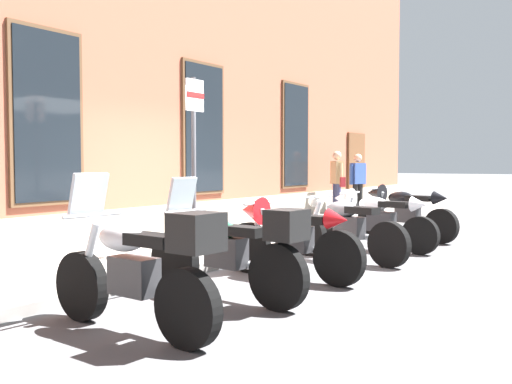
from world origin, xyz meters
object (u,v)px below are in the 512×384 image
Objects in this scene: motorcycle_green_touring at (231,250)px; motorcycle_black_sport at (402,210)px; pedestrian_tan_coat at (337,180)px; parking_sign at (194,142)px; motorcycle_white_sport at (374,217)px; pedestrian_blue_top at (358,180)px; motorcycle_silver_touring at (139,269)px; motorcycle_grey_naked at (346,229)px; motorcycle_red_sport at (287,235)px.

motorcycle_green_touring is 1.03× the size of motorcycle_black_sport.
parking_sign is at bearing -170.25° from pedestrian_tan_coat.
motorcycle_white_sport is 1.33× the size of pedestrian_blue_top.
motorcycle_black_sport is 3.75m from pedestrian_tan_coat.
motorcycle_silver_touring is 10.23m from pedestrian_tan_coat.
motorcycle_white_sport is at bearing -28.19° from parking_sign.
motorcycle_green_touring reaches higher than motorcycle_black_sport.
motorcycle_grey_naked is (4.37, 0.17, -0.09)m from motorcycle_silver_touring.
motorcycle_silver_touring is 5.66m from motorcycle_white_sport.
motorcycle_green_touring is 1.04× the size of motorcycle_red_sport.
motorcycle_red_sport is at bearing -161.89° from pedestrian_blue_top.
pedestrian_tan_coat is at bearing 16.84° from motorcycle_silver_touring.
motorcycle_silver_touring is at bearing -163.16° from pedestrian_tan_coat.
motorcycle_red_sport is 7.54m from pedestrian_tan_coat.
pedestrian_blue_top reaches higher than motorcycle_green_touring.
motorcycle_green_touring is at bearing -161.03° from pedestrian_tan_coat.
motorcycle_green_touring is 2.96m from motorcycle_grey_naked.
motorcycle_green_touring reaches higher than motorcycle_red_sport.
motorcycle_green_touring is 2.52m from parking_sign.
motorcycle_silver_touring is 0.96× the size of motorcycle_white_sport.
motorcycle_grey_naked is at bearing -176.08° from motorcycle_white_sport.
pedestrian_blue_top is (0.96, -0.13, -0.04)m from pedestrian_tan_coat.
motorcycle_silver_touring is 3.54m from parking_sign.
pedestrian_blue_top is (5.08, 2.57, 0.43)m from motorcycle_white_sport.
motorcycle_grey_naked is 1.01× the size of motorcycle_white_sport.
motorcycle_green_touring is at bearing -130.36° from parking_sign.
motorcycle_silver_touring reaches higher than motorcycle_red_sport.
parking_sign reaches higher than motorcycle_green_touring.
motorcycle_silver_touring is at bearing -165.25° from pedestrian_blue_top.
motorcycle_red_sport is 1.32× the size of pedestrian_blue_top.
motorcycle_grey_naked is (2.96, 0.09, -0.06)m from motorcycle_green_touring.
pedestrian_tan_coat is (9.78, 2.96, 0.46)m from motorcycle_silver_touring.
motorcycle_white_sport is (2.88, 0.04, 0.00)m from motorcycle_red_sport.
motorcycle_black_sport is at bearing 2.70° from motorcycle_white_sport.
motorcycle_grey_naked is 6.11m from pedestrian_tan_coat.
motorcycle_black_sport is 1.33× the size of pedestrian_blue_top.
motorcycle_white_sport is (5.65, 0.26, -0.01)m from motorcycle_silver_touring.
pedestrian_blue_top is at bearing 16.39° from motorcycle_green_touring.
pedestrian_tan_coat is at bearing 44.95° from motorcycle_black_sport.
pedestrian_blue_top is (10.73, 2.83, 0.42)m from motorcycle_silver_touring.
motorcycle_red_sport is 1.60m from motorcycle_grey_naked.
parking_sign is (1.43, 1.69, 1.20)m from motorcycle_green_touring.
motorcycle_white_sport is 3.40m from parking_sign.
parking_sign is (-1.53, 1.60, 1.26)m from motorcycle_grey_naked.
pedestrian_tan_coat reaches higher than motorcycle_grey_naked.
parking_sign reaches higher than pedestrian_tan_coat.
motorcycle_silver_touring is at bearing -177.37° from motorcycle_white_sport.
motorcycle_grey_naked is at bearing -1.76° from motorcycle_red_sport.
motorcycle_green_touring is 1.02× the size of motorcycle_grey_naked.
motorcycle_silver_touring is 11.11m from pedestrian_blue_top.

